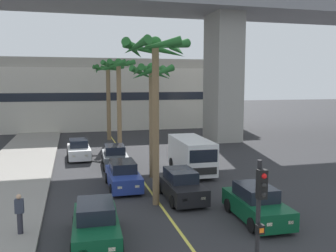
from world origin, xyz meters
name	(u,v)px	position (x,y,z in m)	size (l,w,h in m)	color
lane_stripe_center	(133,167)	(0.00, 24.00, 0.00)	(0.14, 56.00, 0.01)	#DBCC4C
bridge_overpass	(124,1)	(0.98, 34.30, 13.84)	(81.33, 8.00, 17.35)	gray
pier_building_backdrop	(104,94)	(0.00, 48.17, 4.49)	(35.82, 8.04, 9.11)	beige
car_queue_front	(96,224)	(-3.42, 11.94, 0.72)	(1.95, 4.16, 1.56)	#0C4728
car_queue_second	(256,204)	(3.71, 12.51, 0.72)	(1.93, 4.15, 1.56)	#0C4728
car_queue_third	(115,157)	(-1.24, 24.60, 0.72)	(1.95, 4.16, 1.56)	#4C5156
car_queue_fourth	(123,176)	(-1.39, 19.04, 0.72)	(1.84, 4.10, 1.56)	navy
car_queue_fifth	(181,186)	(1.30, 16.23, 0.72)	(1.87, 4.12, 1.56)	black
car_queue_sixth	(79,150)	(-3.74, 28.18, 0.72)	(1.93, 4.15, 1.56)	white
delivery_van	(191,154)	(3.58, 21.42, 1.29)	(2.25, 5.29, 2.36)	white
traffic_light_median_near	(259,217)	(0.44, 6.33, 2.71)	(0.24, 0.37, 4.20)	black
palm_tree_near_median	(118,79)	(-0.31, 29.34, 6.42)	(2.90, 3.07, 8.13)	brown
palm_tree_mid_median	(108,80)	(-0.39, 37.31, 6.31)	(3.27, 3.45, 8.05)	brown
palm_tree_far_median	(155,66)	(-0.19, 15.70, 6.96)	(3.42, 3.47, 8.36)	brown
palm_tree_farthest_median	(152,87)	(0.76, 20.99, 5.87)	(2.94, 3.03, 7.38)	brown
pedestrian_far_along	(20,213)	(-6.32, 13.22, 1.00)	(0.34, 0.22, 1.62)	#2D2D38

